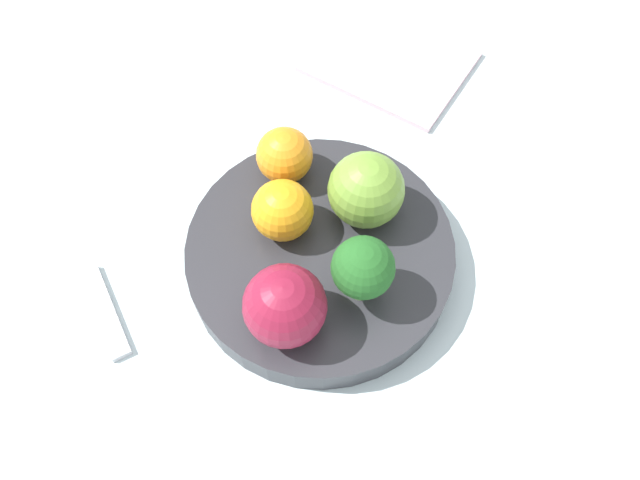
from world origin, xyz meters
TOP-DOWN VIEW (x-y plane):
  - ground_plane at (0.00, 0.00)m, footprint 6.00×6.00m
  - table_surface at (0.00, 0.00)m, footprint 1.20×1.20m
  - bowl at (0.00, 0.00)m, footprint 0.22×0.22m
  - broccoli at (0.03, 0.04)m, footprint 0.05×0.05m
  - apple_red at (-0.04, 0.02)m, footprint 0.06×0.06m
  - apple_green at (0.07, -0.00)m, footprint 0.06×0.06m
  - orange_front at (-0.06, -0.05)m, footprint 0.05×0.05m
  - orange_back at (-0.01, -0.03)m, footprint 0.05×0.05m
  - napkin at (-0.24, -0.02)m, footprint 0.15×0.17m
  - spoon at (0.11, -0.15)m, footprint 0.07×0.08m

SIDE VIEW (x-z plane):
  - ground_plane at x=0.00m, z-range 0.00..0.00m
  - table_surface at x=0.00m, z-range 0.00..0.02m
  - napkin at x=-0.24m, z-range 0.02..0.03m
  - spoon at x=0.11m, z-range 0.02..0.03m
  - bowl at x=0.00m, z-range 0.02..0.05m
  - orange_front at x=-0.06m, z-range 0.05..0.10m
  - orange_back at x=-0.01m, z-range 0.05..0.10m
  - apple_green at x=0.07m, z-range 0.05..0.11m
  - apple_red at x=-0.04m, z-range 0.05..0.11m
  - broccoli at x=0.03m, z-range 0.06..0.12m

